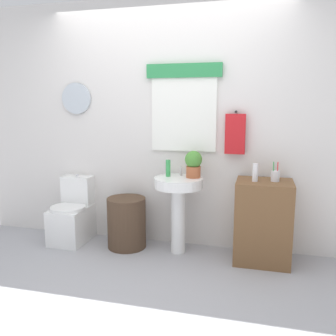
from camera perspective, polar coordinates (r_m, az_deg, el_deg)
ground_plane at (r=3.14m, az=-5.36°, el=-18.75°), size 8.00×8.00×0.00m
back_wall at (r=3.86m, az=0.18°, el=6.96°), size 4.40×0.18×2.60m
toilet at (r=4.19m, az=-14.90°, el=-7.43°), size 0.38×0.51×0.73m
laundry_hamper at (r=3.89m, az=-6.61°, el=-8.63°), size 0.41×0.41×0.54m
pedestal_sink at (r=3.64m, az=1.66°, el=-4.72°), size 0.49×0.49×0.79m
faucet at (r=3.70m, az=2.09°, el=-0.46°), size 0.03×0.03×0.10m
wooden_cabinet at (r=3.61m, az=14.87°, el=-8.24°), size 0.53×0.44×0.80m
soap_bottle at (r=3.65m, az=0.02°, el=-0.03°), size 0.05×0.05×0.17m
potted_plant at (r=3.60m, az=4.07°, el=0.74°), size 0.17×0.17×0.27m
lotion_bottle at (r=3.45m, az=13.70°, el=-0.70°), size 0.05×0.05×0.17m
toothbrush_cup at (r=3.52m, az=16.70°, el=-1.19°), size 0.08×0.08×0.19m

